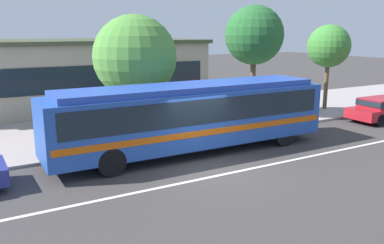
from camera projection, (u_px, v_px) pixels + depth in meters
The scene contains 11 objects.
ground_plane at pixel (209, 168), 14.70m from camera, with size 120.00×120.00×0.00m, color #3C3938.
sidewalk_slab at pixel (133, 126), 20.93m from camera, with size 60.00×8.00×0.12m, color #A39795.
lane_stripe_center at pixel (221, 175), 14.02m from camera, with size 56.00×0.16×0.01m, color silver.
transit_bus at pixel (192, 113), 16.27m from camera, with size 11.73×2.59×2.81m.
pedestrian_waiting_near_sign at pixel (76, 121), 17.36m from camera, with size 0.46×0.46×1.64m.
pedestrian_walking_along_curb at pixel (250, 104), 21.17m from camera, with size 0.42×0.42×1.72m.
bus_stop_sign at pixel (232, 98), 19.39m from camera, with size 0.15×0.44×2.49m.
street_tree_near_stop at pixel (135, 57), 18.24m from camera, with size 3.78×3.78×5.49m.
street_tree_mid_block at pixel (254, 36), 22.33m from camera, with size 3.26×3.26×6.15m.
street_tree_far_end at pixel (329, 46), 24.51m from camera, with size 2.58×2.58×5.14m.
station_building at pixel (69, 73), 26.25m from camera, with size 16.53×8.65×4.32m.
Camera 1 is at (-7.49, -11.80, 4.89)m, focal length 37.88 mm.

